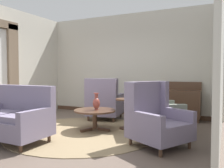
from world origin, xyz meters
TOP-DOWN VIEW (x-y plane):
  - ground at (0.00, 0.00)m, footprint 7.75×7.75m
  - wall_back at (0.00, 2.77)m, footprint 5.41×0.08m
  - wall_left at (-2.62, 0.83)m, footprint 0.08×3.87m
  - wall_right at (2.62, 0.83)m, footprint 0.08×3.87m
  - baseboard_back at (0.00, 2.71)m, footprint 5.25×0.03m
  - area_rug at (0.00, 0.30)m, footprint 3.15×3.15m
  - coffee_table at (0.16, 0.56)m, footprint 0.91×0.91m
  - porcelain_vase at (0.20, 0.55)m, footprint 0.16×0.16m
  - settee at (-0.74, -0.82)m, footprint 1.37×0.83m
  - armchair_back_corner at (-0.20, 1.67)m, footprint 0.98×1.05m
  - armchair_foreground_right at (1.64, 0.07)m, footprint 1.16×1.16m
  - armchair_near_sideboard at (1.40, 0.99)m, footprint 1.14×1.12m
  - side_table at (0.73, 0.95)m, footprint 0.45×0.45m
  - sideboard at (1.68, 2.47)m, footprint 0.95×0.39m

SIDE VIEW (x-z plane):
  - ground at x=0.00m, z-range 0.00..0.00m
  - area_rug at x=0.00m, z-range 0.00..0.01m
  - baseboard_back at x=0.00m, z-range 0.00..0.12m
  - coffee_table at x=0.16m, z-range 0.15..0.60m
  - side_table at x=0.73m, z-range 0.07..0.75m
  - settee at x=-0.74m, z-range -0.09..0.93m
  - armchair_near_sideboard at x=1.40m, z-range -0.08..0.93m
  - armchair_foreground_right at x=1.64m, z-range -0.10..1.00m
  - armchair_back_corner at x=-0.20m, z-range -0.11..1.01m
  - sideboard at x=1.68m, z-range -0.04..0.97m
  - porcelain_vase at x=0.20m, z-range 0.43..0.80m
  - wall_back at x=0.00m, z-range 0.00..3.03m
  - wall_left at x=-2.62m, z-range 0.00..3.03m
  - wall_right at x=2.62m, z-range 0.00..3.03m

